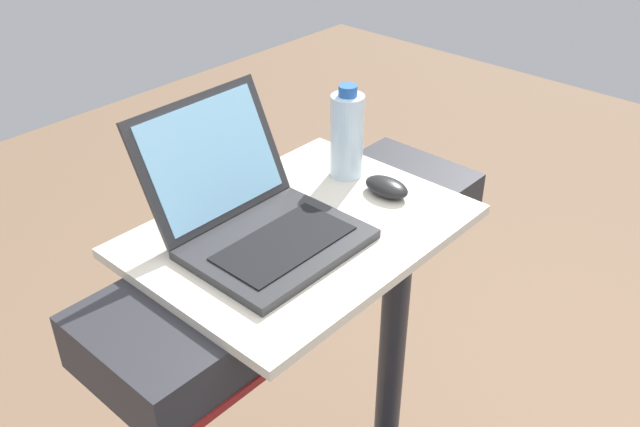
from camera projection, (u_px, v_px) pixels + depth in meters
desk_board at (301, 231)px, 1.34m from camera, size 0.62×0.46×0.02m
laptop at (255, 215)px, 1.27m from camera, size 0.31×0.34×0.24m
computer_mouse at (387, 187)px, 1.42m from camera, size 0.06×0.10×0.03m
water_bottle at (347, 135)px, 1.45m from camera, size 0.07×0.07×0.20m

